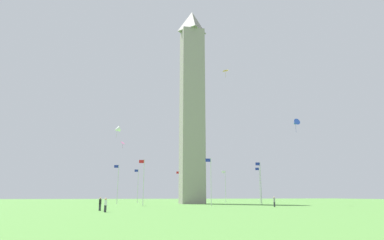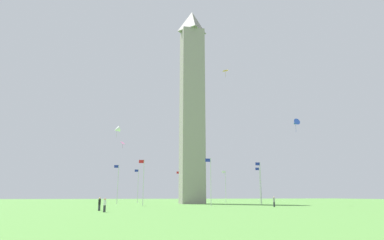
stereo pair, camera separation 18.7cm
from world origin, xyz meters
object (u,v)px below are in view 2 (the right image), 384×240
(flagpole_nw, at_px, (138,184))
(obelisk_monument, at_px, (192,101))
(flagpole_w, at_px, (180,185))
(kite_pink_diamond, at_px, (123,143))
(flagpole_e, at_px, (210,179))
(person_black_shirt, at_px, (99,204))
(kite_yellow_diamond, at_px, (225,71))
(flagpole_n, at_px, (118,182))
(flagpole_ne, at_px, (143,180))
(flagpole_s, at_px, (260,183))
(flagpole_sw, at_px, (225,185))
(person_gray_shirt, at_px, (274,202))
(kite_blue_delta, at_px, (295,123))
(person_white_shirt, at_px, (105,205))
(flagpole_se, at_px, (260,181))
(kite_white_delta, at_px, (117,130))

(flagpole_nw, bearing_deg, obelisk_monument, 135.12)
(flagpole_w, distance_m, kite_pink_diamond, 30.48)
(flagpole_e, relative_size, flagpole_nw, 1.00)
(person_black_shirt, distance_m, kite_yellow_diamond, 50.72)
(obelisk_monument, relative_size, flagpole_n, 5.68)
(flagpole_ne, distance_m, flagpole_e, 13.69)
(flagpole_s, distance_m, flagpole_w, 25.29)
(flagpole_sw, xyz_separation_m, person_gray_shirt, (3.13, 37.88, -4.10))
(kite_blue_delta, bearing_deg, flagpole_nw, -42.61)
(flagpole_ne, xyz_separation_m, flagpole_w, (-12.65, -30.53, 0.00))
(person_white_shirt, bearing_deg, kite_pink_diamond, 55.97)
(flagpole_e, height_order, person_black_shirt, flagpole_e)
(obelisk_monument, relative_size, kite_blue_delta, 17.76)
(obelisk_monument, height_order, kite_yellow_diamond, obelisk_monument)
(flagpole_s, distance_m, person_white_shirt, 53.23)
(flagpole_s, distance_m, person_black_shirt, 50.82)
(flagpole_se, xyz_separation_m, kite_pink_diamond, (29.75, -6.76, 8.44))
(obelisk_monument, xyz_separation_m, flagpole_nw, (12.70, -12.65, -21.03))
(flagpole_w, relative_size, flagpole_nw, 1.00)
(flagpole_ne, height_order, kite_yellow_diamond, kite_yellow_diamond)
(flagpole_n, height_order, kite_blue_delta, kite_blue_delta)
(flagpole_se, bearing_deg, flagpole_s, -112.50)
(person_black_shirt, height_order, kite_white_delta, kite_white_delta)
(flagpole_se, relative_size, person_white_shirt, 5.58)
(obelisk_monument, xyz_separation_m, flagpole_n, (17.94, 0.00, -21.03))
(kite_blue_delta, bearing_deg, obelisk_monument, -41.04)
(flagpole_n, height_order, flagpole_nw, same)
(person_gray_shirt, relative_size, kite_blue_delta, 0.60)
(person_gray_shirt, bearing_deg, obelisk_monument, -6.46)
(flagpole_n, relative_size, flagpole_sw, 1.00)
(flagpole_se, xyz_separation_m, person_white_shirt, (31.21, 25.92, -4.17))
(flagpole_w, bearing_deg, flagpole_n, 45.00)
(obelisk_monument, xyz_separation_m, kite_blue_delta, (-19.48, 16.96, -8.67))
(person_white_shirt, bearing_deg, flagpole_e, 16.61)
(obelisk_monument, relative_size, flagpole_s, 5.68)
(kite_white_delta, bearing_deg, flagpole_nw, -103.28)
(flagpole_s, height_order, kite_pink_diamond, kite_pink_diamond)
(flagpole_n, xyz_separation_m, kite_yellow_diamond, (-25.48, 5.67, 27.90))
(flagpole_w, distance_m, person_black_shirt, 55.78)
(flagpole_n, bearing_deg, kite_white_delta, 87.44)
(flagpole_ne, bearing_deg, person_black_shirt, 72.49)
(flagpole_w, bearing_deg, flagpole_se, 112.50)
(obelisk_monument, bearing_deg, person_gray_shirt, 110.57)
(flagpole_n, relative_size, flagpole_nw, 1.00)
(flagpole_s, xyz_separation_m, person_white_shirt, (36.45, 38.56, -4.17))
(kite_white_delta, relative_size, kite_yellow_diamond, 1.11)
(person_white_shirt, distance_m, kite_yellow_diamond, 52.86)
(flagpole_n, distance_m, person_white_shirt, 38.79)
(flagpole_nw, relative_size, person_white_shirt, 5.58)
(person_black_shirt, xyz_separation_m, kite_blue_delta, (-38.99, -17.27, 16.49))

